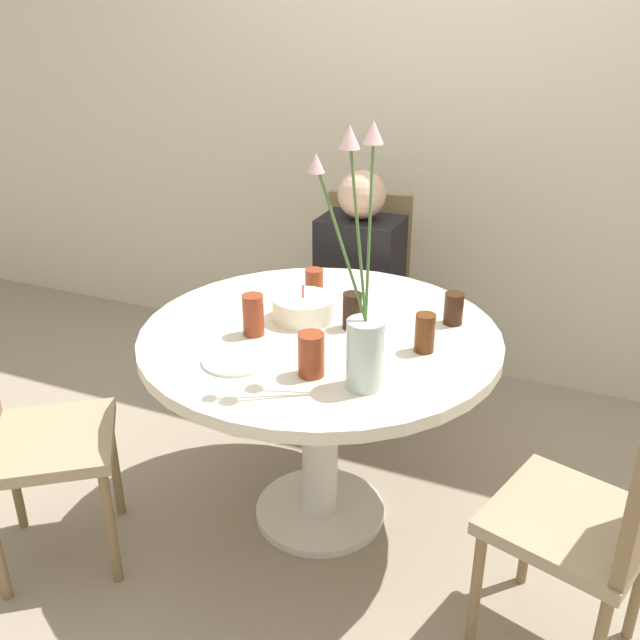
# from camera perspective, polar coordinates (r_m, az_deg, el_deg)

# --- Properties ---
(ground_plane) EXTENTS (16.00, 16.00, 0.00)m
(ground_plane) POSITION_cam_1_polar(r_m,az_deg,el_deg) (2.72, -0.00, -15.20)
(ground_plane) COLOR gray
(wall_back) EXTENTS (8.00, 0.05, 2.60)m
(wall_back) POSITION_cam_1_polar(r_m,az_deg,el_deg) (3.39, 9.48, 16.88)
(wall_back) COLOR beige
(wall_back) RESTS_ON ground_plane
(dining_table) EXTENTS (1.17, 1.17, 0.75)m
(dining_table) POSITION_cam_1_polar(r_m,az_deg,el_deg) (2.38, -0.00, -3.90)
(dining_table) COLOR beige
(dining_table) RESTS_ON ground_plane
(chair_far_back) EXTENTS (0.47, 0.47, 0.93)m
(chair_far_back) POSITION_cam_1_polar(r_m,az_deg,el_deg) (3.27, 3.61, 2.86)
(chair_far_back) COLOR #9E896B
(chair_far_back) RESTS_ON ground_plane
(chair_right_flank) EXTENTS (0.56, 0.56, 0.93)m
(chair_right_flank) POSITION_cam_1_polar(r_m,az_deg,el_deg) (2.42, -23.05, -7.61)
(chair_right_flank) COLOR #9E896B
(chair_right_flank) RESTS_ON ground_plane
(chair_left_flank) EXTENTS (0.50, 0.50, 0.93)m
(chair_left_flank) POSITION_cam_1_polar(r_m,az_deg,el_deg) (2.04, 21.85, -13.93)
(chair_left_flank) COLOR #9E896B
(chair_left_flank) RESTS_ON ground_plane
(birthday_cake) EXTENTS (0.21, 0.21, 0.12)m
(birthday_cake) POSITION_cam_1_polar(r_m,az_deg,el_deg) (2.38, -1.35, 0.95)
(birthday_cake) COLOR white
(birthday_cake) RESTS_ON dining_table
(flower_vase) EXTENTS (0.22, 0.19, 0.71)m
(flower_vase) POSITION_cam_1_polar(r_m,az_deg,el_deg) (1.92, 3.42, 0.16)
(flower_vase) COLOR #B2C6C1
(flower_vase) RESTS_ON dining_table
(side_plate) EXTENTS (0.20, 0.20, 0.01)m
(side_plate) POSITION_cam_1_polar(r_m,az_deg,el_deg) (2.14, -6.73, -3.19)
(side_plate) COLOR silver
(side_plate) RESTS_ON dining_table
(drink_glass_0) EXTENTS (0.06, 0.06, 0.12)m
(drink_glass_0) POSITION_cam_1_polar(r_m,az_deg,el_deg) (2.18, 8.37, -1.04)
(drink_glass_0) COLOR #51280F
(drink_glass_0) RESTS_ON dining_table
(drink_glass_1) EXTENTS (0.07, 0.07, 0.14)m
(drink_glass_1) POSITION_cam_1_polar(r_m,az_deg,el_deg) (2.27, -5.37, 0.41)
(drink_glass_1) COLOR maroon
(drink_glass_1) RESTS_ON dining_table
(drink_glass_2) EXTENTS (0.06, 0.06, 0.12)m
(drink_glass_2) POSITION_cam_1_polar(r_m,az_deg,el_deg) (2.31, 2.59, 0.74)
(drink_glass_2) COLOR black
(drink_glass_2) RESTS_ON dining_table
(drink_glass_3) EXTENTS (0.08, 0.08, 0.13)m
(drink_glass_3) POSITION_cam_1_polar(r_m,az_deg,el_deg) (2.03, -0.71, -2.78)
(drink_glass_3) COLOR maroon
(drink_glass_3) RESTS_ON dining_table
(drink_glass_4) EXTENTS (0.07, 0.07, 0.11)m
(drink_glass_4) POSITION_cam_1_polar(r_m,az_deg,el_deg) (2.55, -0.47, 2.94)
(drink_glass_4) COLOR maroon
(drink_glass_4) RESTS_ON dining_table
(drink_glass_5) EXTENTS (0.06, 0.06, 0.11)m
(drink_glass_5) POSITION_cam_1_polar(r_m,az_deg,el_deg) (2.39, 10.64, 0.91)
(drink_glass_5) COLOR #33190C
(drink_glass_5) RESTS_ON dining_table
(person_boy) EXTENTS (0.34, 0.24, 1.09)m
(person_boy) POSITION_cam_1_polar(r_m,az_deg,el_deg) (3.13, 3.14, 1.49)
(person_boy) COLOR #383333
(person_boy) RESTS_ON ground_plane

